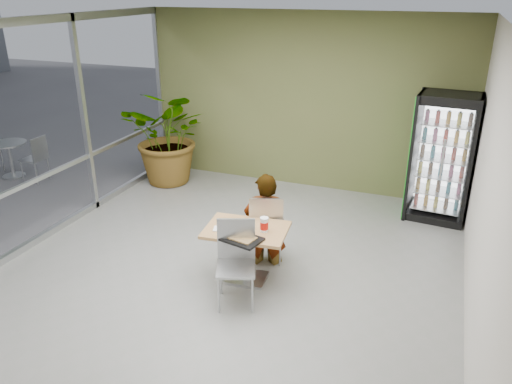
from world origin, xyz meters
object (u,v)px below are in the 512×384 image
dining_table (246,243)px  potted_plant (171,136)px  cafeteria_tray (242,239)px  beverage_fridge (442,158)px  soda_cup (264,225)px  chair_near (236,255)px  chair_far (266,224)px  seated_woman (265,228)px

dining_table → potted_plant: bearing=134.2°
cafeteria_tray → beverage_fridge: bearing=56.6°
dining_table → potted_plant: size_ratio=0.59×
dining_table → beverage_fridge: (2.20, 2.91, 0.49)m
soda_cup → dining_table: bearing=-177.8°
dining_table → chair_near: 0.44m
chair_near → beverage_fridge: beverage_fridge is taller
chair_far → cafeteria_tray: bearing=70.2°
potted_plant → chair_near: bearing=-49.5°
seated_woman → beverage_fridge: size_ratio=0.78×
soda_cup → cafeteria_tray: bearing=-117.5°
chair_far → cafeteria_tray: (-0.02, -0.81, 0.17)m
beverage_fridge → potted_plant: beverage_fridge is taller
cafeteria_tray → potted_plant: size_ratio=0.25×
cafeteria_tray → chair_far: bearing=88.8°
chair_far → beverage_fridge: size_ratio=0.50×
chair_far → chair_near: size_ratio=0.99×
chair_near → beverage_fridge: size_ratio=0.50×
beverage_fridge → soda_cup: bearing=-118.9°
seated_woman → soda_cup: seated_woman is taller
cafeteria_tray → beverage_fridge: size_ratio=0.22×
chair_near → potted_plant: potted_plant is taller
dining_table → seated_woman: 0.55m
chair_far → potted_plant: (-2.76, 2.24, 0.33)m
chair_far → beverage_fridge: (2.11, 2.41, 0.43)m
chair_near → cafeteria_tray: (0.03, 0.12, 0.16)m
cafeteria_tray → chair_near: bearing=-103.2°
dining_table → chair_near: bearing=-84.3°
soda_cup → chair_far: bearing=107.0°
chair_near → potted_plant: size_ratio=0.56×
beverage_fridge → potted_plant: size_ratio=1.12×
dining_table → chair_near: chair_near is taller
chair_near → potted_plant: bearing=109.4°
cafeteria_tray → potted_plant: (-2.74, 3.05, 0.16)m
cafeteria_tray → potted_plant: bearing=131.9°
chair_far → potted_plant: bearing=-57.7°
beverage_fridge → chair_near: bearing=-117.7°
potted_plant → beverage_fridge: bearing=2.0°
chair_near → seated_woman: seated_woman is taller
chair_near → dining_table: bearing=74.5°
seated_woman → soda_cup: (0.18, -0.54, 0.34)m
seated_woman → cafeteria_tray: size_ratio=3.46×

